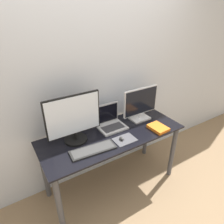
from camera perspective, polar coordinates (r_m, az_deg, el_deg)
ground_plane at (r=2.53m, az=4.25°, el=-24.19°), size 12.00×12.00×0.00m
wall_back at (r=2.27m, az=-4.97°, el=8.70°), size 7.00×0.05×2.50m
desk at (r=2.27m, az=0.14°, el=-9.21°), size 1.58×0.63×0.76m
monitor_left at (r=1.99m, az=-10.88°, el=-1.96°), size 0.56×0.24×0.50m
monitor_right at (r=2.40m, az=8.14°, el=2.29°), size 0.47×0.17×0.40m
laptop at (r=2.29m, az=-0.61°, el=-2.72°), size 0.31×0.25×0.25m
keyboard at (r=1.96m, az=-5.41°, el=-10.68°), size 0.46×0.19×0.02m
mousepad at (r=2.10m, az=3.66°, el=-7.87°), size 0.23×0.17×0.00m
mouse at (r=2.09m, az=2.79°, el=-7.56°), size 0.04×0.06×0.03m
book at (r=2.32m, az=13.02°, el=-4.41°), size 0.17×0.22×0.03m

